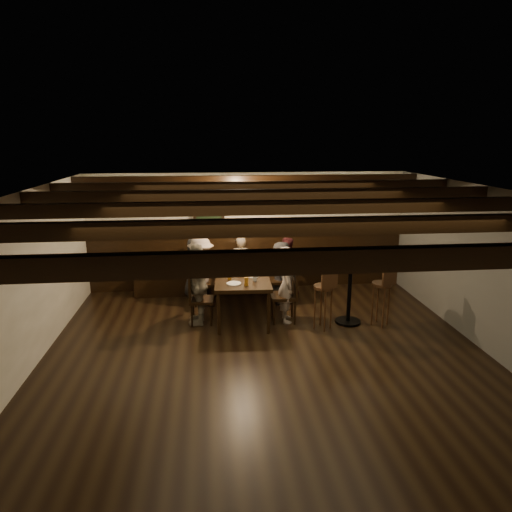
{
  "coord_description": "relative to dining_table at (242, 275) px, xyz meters",
  "views": [
    {
      "loc": [
        -0.79,
        -5.71,
        3.1
      ],
      "look_at": [
        -0.06,
        1.3,
        1.24
      ],
      "focal_mm": 32.0,
      "sensor_mm": 36.0,
      "label": 1
    }
  ],
  "objects": [
    {
      "name": "high_top_table",
      "position": [
        1.77,
        -0.68,
        -0.02
      ],
      "size": [
        0.59,
        0.59,
        1.05
      ],
      "color": "black",
      "rests_on": "floor"
    },
    {
      "name": "person_right_far",
      "position": [
        0.73,
        -0.48,
        -0.05
      ],
      "size": [
        0.34,
        0.5,
        1.32
      ],
      "primitive_type": "imported",
      "rotation": [
        0.0,
        0.0,
        1.53
      ],
      "color": "#A99A8F",
      "rests_on": "floor"
    },
    {
      "name": "person_bench_centre",
      "position": [
        0.05,
        1.05,
        -0.11
      ],
      "size": [
        0.45,
        0.3,
        1.19
      ],
      "primitive_type": "imported",
      "rotation": [
        0.0,
        0.0,
        3.1
      ],
      "color": "gray",
      "rests_on": "floor"
    },
    {
      "name": "room",
      "position": [
        -0.05,
        0.16,
        0.37
      ],
      "size": [
        7.0,
        7.0,
        7.0
      ],
      "color": "black",
      "rests_on": "ground"
    },
    {
      "name": "person_right_near",
      "position": [
        0.77,
        0.42,
        -0.11
      ],
      "size": [
        0.41,
        0.6,
        1.2
      ],
      "primitive_type": "imported",
      "rotation": [
        0.0,
        0.0,
        1.53
      ],
      "color": "#28282A",
      "rests_on": "floor"
    },
    {
      "name": "chair_right_near",
      "position": [
        0.74,
        0.42,
        -0.42
      ],
      "size": [
        0.45,
        0.45,
        0.94
      ],
      "rotation": [
        0.0,
        0.0,
        1.53
      ],
      "color": "black",
      "rests_on": "floor"
    },
    {
      "name": "person_bench_right",
      "position": [
        0.94,
        0.86,
        -0.12
      ],
      "size": [
        0.59,
        0.47,
        1.18
      ],
      "primitive_type": "imported",
      "rotation": [
        0.0,
        0.0,
        3.1
      ],
      "color": "#4C1A1F",
      "rests_on": "floor"
    },
    {
      "name": "pint_g",
      "position": [
        0.01,
        -0.8,
        0.13
      ],
      "size": [
        0.07,
        0.07,
        0.14
      ],
      "primitive_type": "cylinder",
      "color": "#BF7219",
      "rests_on": "dining_table"
    },
    {
      "name": "candle",
      "position": [
        0.13,
        0.29,
        0.09
      ],
      "size": [
        0.05,
        0.05,
        0.05
      ],
      "primitive_type": "cylinder",
      "color": "beige",
      "rests_on": "dining_table"
    },
    {
      "name": "pint_a",
      "position": [
        -0.25,
        0.71,
        0.13
      ],
      "size": [
        0.07,
        0.07,
        0.14
      ],
      "primitive_type": "cylinder",
      "color": "#BF7219",
      "rests_on": "dining_table"
    },
    {
      "name": "pint_c",
      "position": [
        -0.3,
        0.11,
        0.13
      ],
      "size": [
        0.07,
        0.07,
        0.14
      ],
      "primitive_type": "cylinder",
      "color": "#BF7219",
      "rests_on": "dining_table"
    },
    {
      "name": "pint_b",
      "position": [
        0.28,
        0.64,
        0.13
      ],
      "size": [
        0.07,
        0.07,
        0.14
      ],
      "primitive_type": "cylinder",
      "color": "#BF7219",
      "rests_on": "dining_table"
    },
    {
      "name": "chair_left_near",
      "position": [
        -0.7,
        0.48,
        -0.44
      ],
      "size": [
        0.42,
        0.42,
        0.88
      ],
      "rotation": [
        0.0,
        0.0,
        -1.62
      ],
      "color": "black",
      "rests_on": "floor"
    },
    {
      "name": "person_left_near",
      "position": [
        -0.73,
        0.48,
        -0.05
      ],
      "size": [
        0.53,
        0.87,
        1.31
      ],
      "primitive_type": "imported",
      "rotation": [
        0.0,
        0.0,
        -1.62
      ],
      "color": "#AC9A91",
      "rests_on": "floor"
    },
    {
      "name": "person_bench_left",
      "position": [
        -0.86,
        0.94,
        -0.11
      ],
      "size": [
        0.6,
        0.41,
        1.2
      ],
      "primitive_type": "imported",
      "rotation": [
        0.0,
        0.0,
        3.1
      ],
      "color": "#242326",
      "rests_on": "floor"
    },
    {
      "name": "condiment_caddy",
      "position": [
        -0.0,
        -0.05,
        0.12
      ],
      "size": [
        0.15,
        0.1,
        0.12
      ],
      "primitive_type": "cube",
      "color": "black",
      "rests_on": "dining_table"
    },
    {
      "name": "chair_right_far",
      "position": [
        0.7,
        -0.48,
        -0.41
      ],
      "size": [
        0.45,
        0.45,
        0.95
      ],
      "rotation": [
        0.0,
        0.0,
        1.53
      ],
      "color": "black",
      "rests_on": "floor"
    },
    {
      "name": "plate_near",
      "position": [
        -0.18,
        -0.69,
        0.07
      ],
      "size": [
        0.24,
        0.24,
        0.01
      ],
      "primitive_type": "cylinder",
      "color": "white",
      "rests_on": "dining_table"
    },
    {
      "name": "person_left_far",
      "position": [
        -0.77,
        -0.42,
        -0.01
      ],
      "size": [
        0.38,
        0.83,
        1.4
      ],
      "primitive_type": "imported",
      "rotation": [
        0.0,
        0.0,
        -1.62
      ],
      "color": "gray",
      "rests_on": "floor"
    },
    {
      "name": "pint_d",
      "position": [
        0.31,
        0.19,
        0.13
      ],
      "size": [
        0.07,
        0.07,
        0.14
      ],
      "primitive_type": "cylinder",
      "color": "silver",
      "rests_on": "dining_table"
    },
    {
      "name": "bar_stool_right",
      "position": [
        2.27,
        -0.83,
        -0.31
      ],
      "size": [
        0.37,
        0.38,
        1.06
      ],
      "rotation": [
        0.0,
        0.0,
        0.39
      ],
      "color": "#372211",
      "rests_on": "floor"
    },
    {
      "name": "plate_far",
      "position": [
        0.17,
        -0.31,
        0.07
      ],
      "size": [
        0.24,
        0.24,
        0.01
      ],
      "primitive_type": "cylinder",
      "color": "white",
      "rests_on": "dining_table"
    },
    {
      "name": "pint_e",
      "position": [
        -0.24,
        -0.44,
        0.13
      ],
      "size": [
        0.07,
        0.07,
        0.14
      ],
      "primitive_type": "cylinder",
      "color": "#BF7219",
      "rests_on": "dining_table"
    },
    {
      "name": "dining_table",
      "position": [
        0.0,
        0.0,
        0.0
      ],
      "size": [
        1.01,
        2.09,
        0.77
      ],
      "rotation": [
        0.0,
        0.0,
        -0.05
      ],
      "color": "black",
      "rests_on": "floor"
    },
    {
      "name": "pint_f",
      "position": [
        0.17,
        -0.56,
        0.13
      ],
      "size": [
        0.07,
        0.07,
        0.14
      ],
      "primitive_type": "cylinder",
      "color": "silver",
      "rests_on": "dining_table"
    },
    {
      "name": "bar_stool_left",
      "position": [
        1.27,
        -0.88,
        -0.31
      ],
      "size": [
        0.36,
        0.38,
        1.06
      ],
      "rotation": [
        0.0,
        0.0,
        0.32
      ],
      "color": "#372211",
      "rests_on": "floor"
    },
    {
      "name": "chair_left_far",
      "position": [
        -0.74,
        -0.42,
        -0.44
      ],
      "size": [
        0.41,
        0.41,
        0.87
      ],
      "rotation": [
        0.0,
        0.0,
        -1.62
      ],
      "color": "black",
      "rests_on": "floor"
    }
  ]
}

